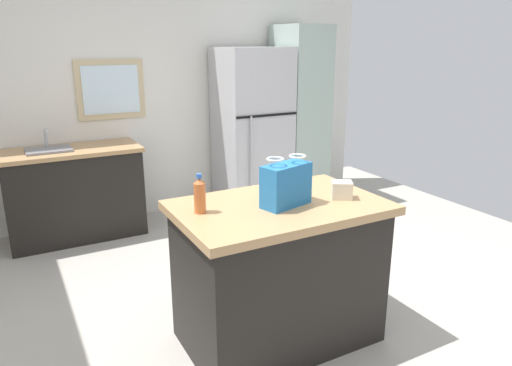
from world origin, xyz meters
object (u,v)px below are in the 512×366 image
object	(u,v)px
kitchen_island	(279,272)
small_box	(342,190)
refrigerator	(252,131)
shopping_bag	(286,184)
tall_cabinet	(299,116)
bottle	(200,195)

from	to	relation	value
kitchen_island	small_box	distance (m)	0.65
refrigerator	shopping_bag	bearing A→B (deg)	-113.55
kitchen_island	tall_cabinet	world-z (taller)	tall_cabinet
tall_cabinet	bottle	xyz separation A→B (m)	(-2.16, -2.25, 0.01)
small_box	bottle	bearing A→B (deg)	168.36
small_box	bottle	world-z (taller)	bottle
kitchen_island	refrigerator	bearing A→B (deg)	65.76
kitchen_island	shopping_bag	size ratio (longest dim) A/B	3.81
small_box	tall_cabinet	bearing A→B (deg)	62.03
refrigerator	small_box	world-z (taller)	refrigerator
shopping_bag	bottle	world-z (taller)	shopping_bag
tall_cabinet	small_box	xyz separation A→B (m)	(-1.29, -2.43, -0.04)
kitchen_island	shopping_bag	distance (m)	0.59
small_box	bottle	distance (m)	0.89
shopping_bag	refrigerator	bearing A→B (deg)	66.45
refrigerator	shopping_bag	size ratio (longest dim) A/B	5.47
tall_cabinet	shopping_bag	world-z (taller)	tall_cabinet
kitchen_island	tall_cabinet	size ratio (longest dim) A/B	0.62
tall_cabinet	bottle	distance (m)	3.12
refrigerator	small_box	size ratio (longest dim) A/B	14.62
refrigerator	small_box	bearing A→B (deg)	-105.22
kitchen_island	small_box	bearing A→B (deg)	-13.97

